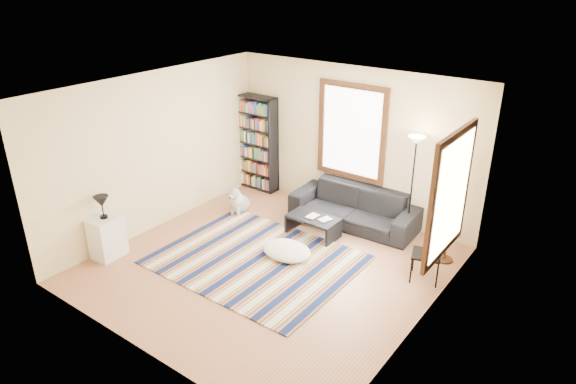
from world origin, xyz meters
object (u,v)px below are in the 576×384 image
Objects in this scene: coffee_table at (313,226)px; floor_lamp at (411,189)px; bookshelf at (257,143)px; side_table at (446,246)px; sofa at (354,207)px; dog at (239,198)px; floor_cushion at (287,250)px; white_cabinet at (107,237)px; folding_chair at (426,255)px.

floor_lamp is (1.38, 0.91, 0.75)m from coffee_table.
side_table is at bearing -6.88° from bookshelf.
sofa is at bearing -174.36° from floor_lamp.
dog is (-3.86, -0.63, 0.02)m from side_table.
coffee_table is 0.86m from floor_cushion.
bookshelf is 3.50× the size of dog.
floor_cushion is 2.36m from floor_lamp.
side_table is at bearing -23.42° from floor_lamp.
floor_cushion is 2.57m from side_table.
coffee_table is 1.81m from floor_lamp.
sofa is at bearing 65.94° from coffee_table.
dog reaches higher than side_table.
bookshelf is at bearing 138.60° from floor_cushion.
folding_chair is at bearing 24.34° from white_cabinet.
coffee_table is at bearing 43.91° from white_cabinet.
sofa is 4.32m from white_cabinet.
dog is at bearing -177.60° from coffee_table.
coffee_table is (-0.36, -0.81, -0.16)m from sofa.
folding_chair reaches higher than coffee_table.
white_cabinet reaches higher than side_table.
side_table is 0.73m from folding_chair.
dog is at bearing -159.26° from sofa.
floor_lamp is 3.25× the size of dog.
coffee_table is at bearing 158.14° from folding_chair.
floor_cushion is 1.91m from dog.
folding_chair is (2.14, -0.15, 0.25)m from coffee_table.
coffee_table reaches higher than floor_cushion.
white_cabinet is at bearing -169.16° from folding_chair.
white_cabinet is (-3.68, -3.49, -0.58)m from floor_lamp.
sofa is 2.22m from dog.
floor_lamp is 5.11m from white_cabinet.
dog is (-3.81, 0.08, -0.14)m from folding_chair.
side_table is (2.14, 1.42, 0.16)m from floor_cushion.
sofa is 2.61m from bookshelf.
folding_chair reaches higher than dog.
side_table is 0.63× the size of folding_chair.
side_table is 3.91m from dog.
floor_lamp is 2.66× the size of white_cabinet.
white_cabinet reaches higher than floor_cushion.
side_table is at bearing 68.22° from folding_chair.
floor_cushion is 1.01× the size of folding_chair.
floor_lamp is 1.40m from folding_chair.
side_table is at bearing -4.22° from dog.
bookshelf reaches higher than floor_lamp.
floor_lamp reaches higher than sofa.
white_cabinet is 2.59m from dog.
bookshelf is 4.50m from folding_chair.
coffee_table is at bearing -165.68° from side_table.
white_cabinet is at bearing -131.82° from coffee_table.
bookshelf is 2.33× the size of folding_chair.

